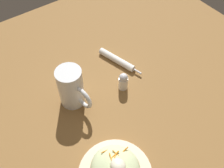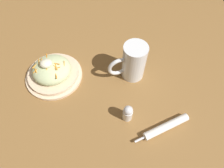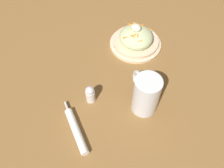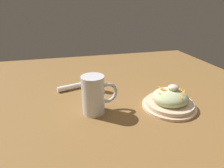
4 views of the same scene
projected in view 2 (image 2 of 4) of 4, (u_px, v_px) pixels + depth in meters
ground_plane at (97, 102)px, 0.69m from camera, size 1.43×1.43×0.00m
salad_plate at (52, 72)px, 0.72m from camera, size 0.21×0.21×0.10m
beer_mug at (133, 63)px, 0.70m from camera, size 0.14×0.08×0.15m
napkin_roll at (165, 127)px, 0.63m from camera, size 0.19×0.07×0.03m
salt_shaker at (127, 113)px, 0.63m from camera, size 0.03×0.03×0.07m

